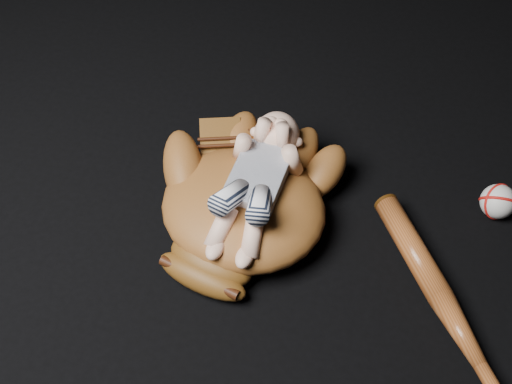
# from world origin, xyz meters

# --- Properties ---
(baseball_glove) EXTENTS (0.50, 0.54, 0.14)m
(baseball_glove) POSITION_xyz_m (-0.03, -0.03, 0.07)
(baseball_glove) COLOR brown
(baseball_glove) RESTS_ON ground
(newborn_baby) EXTENTS (0.18, 0.35, 0.14)m
(newborn_baby) POSITION_xyz_m (-0.01, -0.03, 0.12)
(newborn_baby) COLOR beige
(newborn_baby) RESTS_ON baseball_glove
(baseball_bat) EXTENTS (0.31, 0.46, 0.05)m
(baseball_bat) POSITION_xyz_m (0.38, -0.15, 0.02)
(baseball_bat) COLOR brown
(baseball_bat) RESTS_ON ground
(baseball) EXTENTS (0.09, 0.09, 0.07)m
(baseball) POSITION_xyz_m (0.46, 0.12, 0.04)
(baseball) COLOR silver
(baseball) RESTS_ON ground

